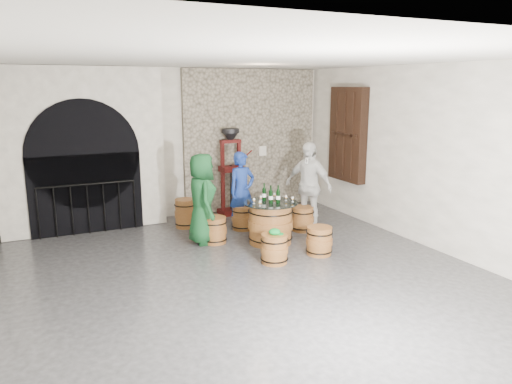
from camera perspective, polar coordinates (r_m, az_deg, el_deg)
name	(u,v)px	position (r m, az deg, el deg)	size (l,w,h in m)	color
ground	(251,279)	(7.36, -0.59, -10.22)	(8.00, 8.00, 0.00)	#2A2A2C
wall_back	(174,144)	(10.63, -9.67, 5.61)	(8.00, 8.00, 0.00)	silver
wall_front	(490,268)	(3.77, 25.82, -8.02)	(8.00, 8.00, 0.00)	silver
wall_right	(435,158)	(8.92, 20.32, 3.72)	(8.00, 8.00, 0.00)	silver
ceiling	(250,58)	(6.80, -0.66, 15.52)	(8.00, 8.00, 0.00)	beige
stone_facing_panel	(251,140)	(11.19, -0.63, 6.12)	(3.20, 0.12, 3.18)	gray
arched_opening	(82,151)	(10.04, -19.78, 4.55)	(3.10, 0.60, 3.19)	silver
shuttered_window	(347,135)	(10.63, 10.71, 6.66)	(0.23, 1.10, 2.00)	black
barrel_table	(270,223)	(8.85, 1.71, -3.65)	(1.00, 1.00, 0.77)	#905C29
barrel_stool_left	(215,230)	(8.93, -4.89, -4.48)	(0.46, 0.46, 0.49)	#905C29
barrel_stool_far	(243,217)	(9.73, -1.56, -3.01)	(0.46, 0.46, 0.49)	#905C29
barrel_stool_right	(303,219)	(9.68, 5.51, -3.16)	(0.46, 0.46, 0.49)	#905C29
barrel_stool_near_right	(319,241)	(8.37, 7.46, -5.72)	(0.46, 0.46, 0.49)	#905C29
barrel_stool_near_left	(274,249)	(7.92, 2.18, -6.68)	(0.46, 0.46, 0.49)	#905C29
green_cap	(275,232)	(7.83, 2.22, -4.71)	(0.23, 0.19, 0.10)	#0B7D29
person_green	(202,199)	(8.80, -6.36, -0.81)	(0.81, 0.53, 1.65)	#12421F
person_blue	(242,191)	(9.62, -1.66, 0.13)	(0.57, 0.37, 1.56)	navy
person_white	(308,186)	(9.66, 6.16, 0.72)	(1.03, 0.43, 1.76)	silver
wine_bottle_left	(271,196)	(8.66, 1.76, -0.47)	(0.08, 0.08, 0.32)	black
wine_bottle_center	(278,196)	(8.67, 2.61, -0.46)	(0.08, 0.08, 0.32)	black
wine_bottle_right	(264,194)	(8.84, 0.97, -0.19)	(0.08, 0.08, 0.32)	black
tasting_glass_a	(260,203)	(8.45, 0.47, -1.36)	(0.05, 0.05, 0.10)	#C68226
tasting_glass_b	(286,198)	(8.87, 3.55, -0.72)	(0.05, 0.05, 0.10)	#C68226
tasting_glass_c	(261,198)	(8.84, 0.58, -0.74)	(0.05, 0.05, 0.10)	#C68226
tasting_glass_d	(274,196)	(9.06, 2.17, -0.43)	(0.05, 0.05, 0.10)	#C68226
tasting_glass_e	(293,199)	(8.78, 4.33, -0.87)	(0.05, 0.05, 0.10)	#C68226
tasting_glass_f	(254,201)	(8.63, -0.24, -1.06)	(0.05, 0.05, 0.10)	#C68226
side_barrel	(185,213)	(9.95, -8.31, -2.50)	(0.44, 0.44, 0.59)	#905C29
corking_press	(231,165)	(10.73, -2.97, 3.21)	(0.80, 0.46, 1.91)	#4C110C
control_box	(262,151)	(11.25, 0.70, 4.88)	(0.18, 0.10, 0.22)	silver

